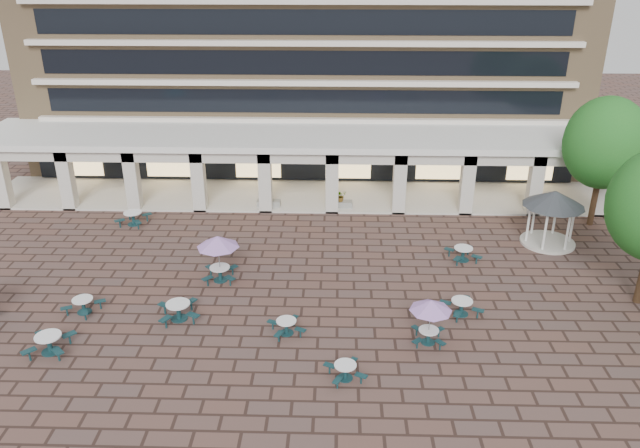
# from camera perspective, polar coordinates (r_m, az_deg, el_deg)

# --- Properties ---
(ground) EXTENTS (120.00, 120.00, 0.00)m
(ground) POSITION_cam_1_polar(r_m,az_deg,el_deg) (29.09, -3.41, -8.40)
(ground) COLOR brown
(ground) RESTS_ON ground
(retail_arcade) EXTENTS (42.00, 6.60, 4.40)m
(retail_arcade) POSITION_cam_1_polar(r_m,az_deg,el_deg) (41.25, -1.79, 6.35)
(retail_arcade) COLOR white
(retail_arcade) RESTS_ON ground
(picnic_table_0) EXTENTS (1.86, 1.86, 0.82)m
(picnic_table_0) POSITION_cam_1_polar(r_m,az_deg,el_deg) (28.78, -23.53, -9.88)
(picnic_table_0) COLOR #143C3C
(picnic_table_0) RESTS_ON ground
(picnic_table_5) EXTENTS (1.91, 1.91, 0.71)m
(picnic_table_5) POSITION_cam_1_polar(r_m,az_deg,el_deg) (31.10, -20.84, -6.87)
(picnic_table_5) COLOR #143C3C
(picnic_table_5) RESTS_ON ground
(picnic_table_6) EXTENTS (2.14, 2.14, 2.47)m
(picnic_table_6) POSITION_cam_1_polar(r_m,az_deg,el_deg) (31.34, -9.32, -1.76)
(picnic_table_6) COLOR #143C3C
(picnic_table_6) RESTS_ON ground
(picnic_table_7) EXTENTS (1.78, 1.78, 0.67)m
(picnic_table_7) POSITION_cam_1_polar(r_m,az_deg,el_deg) (25.13, 2.32, -13.20)
(picnic_table_7) COLOR #143C3C
(picnic_table_7) RESTS_ON ground
(picnic_table_8) EXTENTS (2.18, 2.18, 0.83)m
(picnic_table_8) POSITION_cam_1_polar(r_m,az_deg,el_deg) (29.29, -12.82, -7.64)
(picnic_table_8) COLOR #143C3C
(picnic_table_8) RESTS_ON ground
(picnic_table_9) EXTENTS (1.81, 1.81, 0.67)m
(picnic_table_9) POSITION_cam_1_polar(r_m,az_deg,el_deg) (27.69, -3.10, -9.26)
(picnic_table_9) COLOR #143C3C
(picnic_table_9) RESTS_ON ground
(picnic_table_10) EXTENTS (1.99, 1.99, 0.74)m
(picnic_table_10) POSITION_cam_1_polar(r_m,az_deg,el_deg) (29.67, 12.82, -7.31)
(picnic_table_10) COLOR #143C3C
(picnic_table_10) RESTS_ON ground
(picnic_table_11) EXTENTS (1.82, 1.82, 2.10)m
(picnic_table_11) POSITION_cam_1_polar(r_m,az_deg,el_deg) (26.73, 10.10, -7.49)
(picnic_table_11) COLOR #143C3C
(picnic_table_11) RESTS_ON ground
(picnic_table_12) EXTENTS (2.04, 2.04, 0.81)m
(picnic_table_12) POSITION_cam_1_polar(r_m,az_deg,el_deg) (39.58, -16.71, 0.61)
(picnic_table_12) COLOR #143C3C
(picnic_table_12) RESTS_ON ground
(picnic_table_13) EXTENTS (1.93, 1.93, 0.75)m
(picnic_table_13) POSITION_cam_1_polar(r_m,az_deg,el_deg) (34.53, 12.95, -2.57)
(picnic_table_13) COLOR #143C3C
(picnic_table_13) RESTS_ON ground
(gazebo) EXTENTS (3.42, 3.42, 3.18)m
(gazebo) POSITION_cam_1_polar(r_m,az_deg,el_deg) (37.10, 20.56, 1.67)
(gazebo) COLOR beige
(gazebo) RESTS_ON ground
(tree_east_c) EXTENTS (4.72, 4.72, 7.87)m
(tree_east_c) POSITION_cam_1_polar(r_m,az_deg,el_deg) (39.89, 24.63, 6.73)
(tree_east_c) COLOR #412E1A
(tree_east_c) RESTS_ON ground
(planter_left) EXTENTS (1.50, 0.79, 1.24)m
(planter_left) POSITION_cam_1_polar(r_m,az_deg,el_deg) (40.50, -4.71, 2.16)
(planter_left) COLOR #9C9C97
(planter_left) RESTS_ON ground
(planter_right) EXTENTS (1.50, 0.77, 1.24)m
(planter_right) POSITION_cam_1_polar(r_m,az_deg,el_deg) (40.26, 1.90, 2.09)
(planter_right) COLOR #9C9C97
(planter_right) RESTS_ON ground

